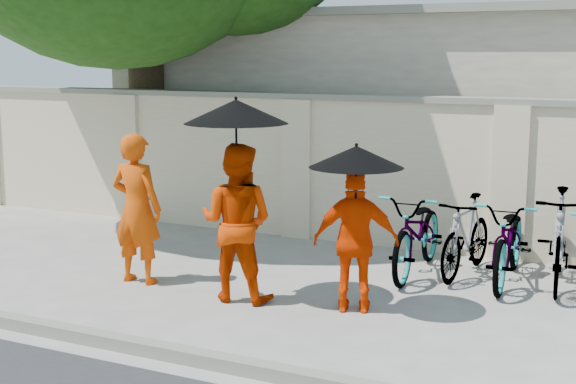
% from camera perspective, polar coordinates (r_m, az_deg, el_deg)
% --- Properties ---
extents(ground, '(80.00, 80.00, 0.00)m').
position_cam_1_polar(ground, '(8.63, -2.06, -8.01)').
color(ground, '#A6A096').
extents(kerb, '(40.00, 0.16, 0.12)m').
position_cam_1_polar(kerb, '(7.24, -8.52, -11.18)').
color(kerb, slate).
rests_on(kerb, ground).
extents(compound_wall, '(20.00, 0.30, 2.00)m').
position_cam_1_polar(compound_wall, '(10.96, 10.49, 1.05)').
color(compound_wall, beige).
rests_on(compound_wall, ground).
extents(building_behind, '(14.00, 6.00, 3.20)m').
position_cam_1_polar(building_behind, '(14.41, 18.53, 5.18)').
color(building_behind, beige).
rests_on(building_behind, ground).
extents(monk_left, '(0.64, 0.43, 1.75)m').
position_cam_1_polar(monk_left, '(9.41, -10.71, -1.16)').
color(monk_left, '#D34405').
rests_on(monk_left, ground).
extents(monk_center, '(0.89, 0.73, 1.71)m').
position_cam_1_polar(monk_center, '(8.62, -3.66, -2.16)').
color(monk_center, '#C52F00').
rests_on(monk_center, ground).
extents(parasol_center, '(1.09, 1.09, 1.21)m').
position_cam_1_polar(parasol_center, '(8.36, -3.72, 5.73)').
color(parasol_center, black).
rests_on(parasol_center, ground).
extents(monk_right, '(0.94, 0.63, 1.49)m').
position_cam_1_polar(monk_right, '(8.25, 4.86, -3.50)').
color(monk_right, '#E63300').
rests_on(monk_right, ground).
extents(parasol_right, '(0.95, 0.95, 0.89)m').
position_cam_1_polar(parasol_right, '(8.01, 4.88, 2.51)').
color(parasol_right, black).
rests_on(parasol_right, ground).
extents(bike_0, '(0.76, 1.97, 1.02)m').
position_cam_1_polar(bike_0, '(9.80, 9.25, -2.86)').
color(bike_0, slate).
rests_on(bike_0, ground).
extents(bike_1, '(0.62, 1.65, 0.97)m').
position_cam_1_polar(bike_1, '(9.85, 12.55, -3.07)').
color(bike_1, slate).
rests_on(bike_1, ground).
extents(bike_2, '(0.77, 1.95, 1.01)m').
position_cam_1_polar(bike_2, '(9.66, 15.50, -3.33)').
color(bike_2, slate).
rests_on(bike_2, ground).
extents(bike_3, '(0.72, 1.90, 1.11)m').
position_cam_1_polar(bike_3, '(9.66, 18.74, -3.17)').
color(bike_3, slate).
rests_on(bike_3, ground).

